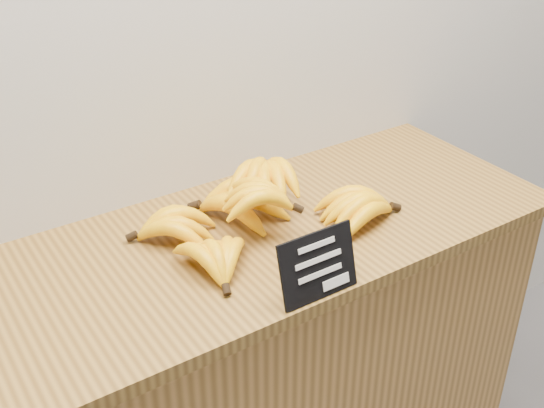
% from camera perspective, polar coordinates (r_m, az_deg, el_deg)
% --- Properties ---
extents(counter, '(1.27, 0.50, 0.90)m').
position_cam_1_polar(counter, '(1.76, -0.93, -15.51)').
color(counter, '#A97736').
rests_on(counter, ground).
extents(counter_top, '(1.32, 0.54, 0.03)m').
position_cam_1_polar(counter_top, '(1.47, -1.07, -2.72)').
color(counter_top, olive).
rests_on(counter_top, counter).
extents(chalkboard_sign, '(0.16, 0.04, 0.13)m').
position_cam_1_polar(chalkboard_sign, '(1.24, 3.89, -5.17)').
color(chalkboard_sign, black).
rests_on(chalkboard_sign, counter_top).
extents(banana_pile, '(0.56, 0.42, 0.12)m').
position_cam_1_polar(banana_pile, '(1.45, -1.41, -0.29)').
color(banana_pile, yellow).
rests_on(banana_pile, counter_top).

